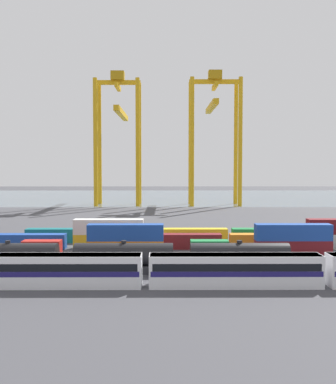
{
  "coord_description": "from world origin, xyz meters",
  "views": [
    {
      "loc": [
        -7.75,
        -75.88,
        14.56
      ],
      "look_at": [
        -7.22,
        30.64,
        8.51
      ],
      "focal_mm": 43.76,
      "sensor_mm": 36.0,
      "label": 1
    }
  ],
  "objects_px": {
    "shipping_container_13": "(109,241)",
    "shipping_container_19": "(58,235)",
    "shipping_container_15": "(187,241)",
    "passenger_train": "(235,269)",
    "freight_tank_row": "(124,257)",
    "shipping_container_21": "(195,235)",
    "gantry_crane_west": "(119,125)",
    "shipping_container_16": "(264,241)",
    "gantry_crane_central": "(214,124)"
  },
  "relations": [
    {
      "from": "shipping_container_15",
      "to": "shipping_container_19",
      "type": "bearing_deg",
      "value": 163.82
    },
    {
      "from": "shipping_container_13",
      "to": "shipping_container_15",
      "type": "height_order",
      "value": "same"
    },
    {
      "from": "shipping_container_13",
      "to": "gantry_crane_west",
      "type": "relative_size",
      "value": 0.25
    },
    {
      "from": "freight_tank_row",
      "to": "shipping_container_16",
      "type": "height_order",
      "value": "freight_tank_row"
    },
    {
      "from": "passenger_train",
      "to": "shipping_container_15",
      "type": "relative_size",
      "value": 5.27
    },
    {
      "from": "shipping_container_19",
      "to": "gantry_crane_central",
      "type": "xyz_separation_m",
      "value": [
        38.43,
        86.78,
        28.75
      ]
    },
    {
      "from": "shipping_container_16",
      "to": "shipping_container_19",
      "type": "relative_size",
      "value": 1.0
    },
    {
      "from": "shipping_container_15",
      "to": "shipping_container_21",
      "type": "height_order",
      "value": "same"
    },
    {
      "from": "passenger_train",
      "to": "shipping_container_19",
      "type": "distance_m",
      "value": 43.55
    },
    {
      "from": "shipping_container_15",
      "to": "gantry_crane_central",
      "type": "height_order",
      "value": "gantry_crane_central"
    },
    {
      "from": "shipping_container_16",
      "to": "gantry_crane_west",
      "type": "relative_size",
      "value": 0.25
    },
    {
      "from": "gantry_crane_central",
      "to": "passenger_train",
      "type": "bearing_deg",
      "value": -94.64
    },
    {
      "from": "gantry_crane_west",
      "to": "passenger_train",
      "type": "bearing_deg",
      "value": -77.88
    },
    {
      "from": "shipping_container_13",
      "to": "gantry_crane_west",
      "type": "distance_m",
      "value": 99.23
    },
    {
      "from": "freight_tank_row",
      "to": "gantry_crane_central",
      "type": "bearing_deg",
      "value": 78.06
    },
    {
      "from": "passenger_train",
      "to": "shipping_container_16",
      "type": "height_order",
      "value": "passenger_train"
    },
    {
      "from": "shipping_container_21",
      "to": "gantry_crane_west",
      "type": "height_order",
      "value": "gantry_crane_west"
    },
    {
      "from": "shipping_container_13",
      "to": "passenger_train",
      "type": "bearing_deg",
      "value": -54.56
    },
    {
      "from": "shipping_container_16",
      "to": "freight_tank_row",
      "type": "bearing_deg",
      "value": -141.24
    },
    {
      "from": "freight_tank_row",
      "to": "shipping_container_13",
      "type": "relative_size",
      "value": 3.69
    },
    {
      "from": "gantry_crane_west",
      "to": "freight_tank_row",
      "type": "bearing_deg",
      "value": -84.02
    },
    {
      "from": "passenger_train",
      "to": "gantry_crane_central",
      "type": "height_order",
      "value": "gantry_crane_central"
    },
    {
      "from": "shipping_container_13",
      "to": "shipping_container_19",
      "type": "height_order",
      "value": "same"
    },
    {
      "from": "shipping_container_15",
      "to": "shipping_container_13",
      "type": "bearing_deg",
      "value": 180.0
    },
    {
      "from": "freight_tank_row",
      "to": "gantry_crane_west",
      "type": "distance_m",
      "value": 117.13
    },
    {
      "from": "passenger_train",
      "to": "shipping_container_15",
      "type": "height_order",
      "value": "passenger_train"
    },
    {
      "from": "shipping_container_15",
      "to": "shipping_container_19",
      "type": "distance_m",
      "value": 25.04
    },
    {
      "from": "passenger_train",
      "to": "shipping_container_13",
      "type": "distance_m",
      "value": 31.59
    },
    {
      "from": "shipping_container_15",
      "to": "shipping_container_21",
      "type": "distance_m",
      "value": 7.26
    },
    {
      "from": "shipping_container_16",
      "to": "shipping_container_21",
      "type": "height_order",
      "value": "same"
    },
    {
      "from": "passenger_train",
      "to": "freight_tank_row",
      "type": "xyz_separation_m",
      "value": [
        -14.02,
        7.29,
        -0.04
      ]
    },
    {
      "from": "passenger_train",
      "to": "shipping_container_15",
      "type": "distance_m",
      "value": 26.17
    },
    {
      "from": "freight_tank_row",
      "to": "passenger_train",
      "type": "bearing_deg",
      "value": -27.49
    },
    {
      "from": "freight_tank_row",
      "to": "gantry_crane_central",
      "type": "xyz_separation_m",
      "value": [
        23.72,
        112.19,
        27.95
      ]
    },
    {
      "from": "shipping_container_16",
      "to": "gantry_crane_central",
      "type": "height_order",
      "value": "gantry_crane_central"
    },
    {
      "from": "gantry_crane_west",
      "to": "shipping_container_13",
      "type": "bearing_deg",
      "value": -85.44
    },
    {
      "from": "shipping_container_15",
      "to": "shipping_container_16",
      "type": "bearing_deg",
      "value": 0.0
    },
    {
      "from": "shipping_container_21",
      "to": "gantry_crane_central",
      "type": "relative_size",
      "value": 0.25
    },
    {
      "from": "freight_tank_row",
      "to": "shipping_container_16",
      "type": "bearing_deg",
      "value": 38.76
    },
    {
      "from": "shipping_container_16",
      "to": "gantry_crane_central",
      "type": "bearing_deg",
      "value": 89.54
    },
    {
      "from": "shipping_container_19",
      "to": "gantry_crane_west",
      "type": "bearing_deg",
      "value": 88.13
    },
    {
      "from": "shipping_container_13",
      "to": "gantry_crane_west",
      "type": "bearing_deg",
      "value": 94.56
    },
    {
      "from": "freight_tank_row",
      "to": "gantry_crane_west",
      "type": "bearing_deg",
      "value": 95.98
    },
    {
      "from": "freight_tank_row",
      "to": "shipping_container_19",
      "type": "height_order",
      "value": "freight_tank_row"
    },
    {
      "from": "shipping_container_13",
      "to": "gantry_crane_west",
      "type": "xyz_separation_m",
      "value": [
        -7.57,
        94.81,
        28.28
      ]
    },
    {
      "from": "shipping_container_15",
      "to": "shipping_container_16",
      "type": "xyz_separation_m",
      "value": [
        13.63,
        0.0,
        0.0
      ]
    },
    {
      "from": "freight_tank_row",
      "to": "shipping_container_15",
      "type": "bearing_deg",
      "value": 63.14
    },
    {
      "from": "shipping_container_13",
      "to": "shipping_container_15",
      "type": "xyz_separation_m",
      "value": [
        13.63,
        0.0,
        0.0
      ]
    },
    {
      "from": "freight_tank_row",
      "to": "shipping_container_19",
      "type": "relative_size",
      "value": 3.69
    },
    {
      "from": "shipping_container_21",
      "to": "gantry_crane_west",
      "type": "distance_m",
      "value": 95.14
    }
  ]
}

